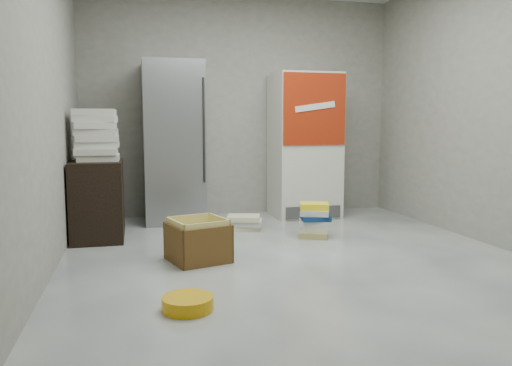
{
  "coord_description": "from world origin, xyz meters",
  "views": [
    {
      "loc": [
        -1.35,
        -3.9,
        1.17
      ],
      "look_at": [
        -0.23,
        0.7,
        0.61
      ],
      "focal_mm": 35.0,
      "sensor_mm": 36.0,
      "label": 1
    }
  ],
  "objects": [
    {
      "name": "ground",
      "position": [
        0.0,
        0.0,
        0.0
      ],
      "size": [
        5.0,
        5.0,
        0.0
      ],
      "primitive_type": "plane",
      "color": "silver",
      "rests_on": "ground"
    },
    {
      "name": "bucket_lid",
      "position": [
        -1.05,
        -0.84,
        0.04
      ],
      "size": [
        0.43,
        0.43,
        0.09
      ],
      "primitive_type": "cylinder",
      "rotation": [
        0.0,
        0.0,
        -0.38
      ],
      "color": "#E9A40B",
      "rests_on": "ground"
    },
    {
      "name": "phonebook_stack_side",
      "position": [
        -0.18,
        1.45,
        0.08
      ],
      "size": [
        0.44,
        0.38,
        0.16
      ],
      "rotation": [
        0.0,
        0.0,
        -0.34
      ],
      "color": "beige",
      "rests_on": "ground"
    },
    {
      "name": "phonebook_stack_main",
      "position": [
        0.44,
        0.9,
        0.18
      ],
      "size": [
        0.36,
        0.33,
        0.36
      ],
      "rotation": [
        0.0,
        0.0,
        -0.27
      ],
      "color": "tan",
      "rests_on": "ground"
    },
    {
      "name": "room_shell",
      "position": [
        0.0,
        0.0,
        1.8
      ],
      "size": [
        4.04,
        5.04,
        2.82
      ],
      "color": "#A19B91",
      "rests_on": "ground"
    },
    {
      "name": "supply_box_stack",
      "position": [
        -1.72,
        1.4,
        1.06
      ],
      "size": [
        0.43,
        0.44,
        0.52
      ],
      "color": "white",
      "rests_on": "wood_shelf"
    },
    {
      "name": "steel_fridge",
      "position": [
        -0.9,
        2.13,
        0.95
      ],
      "size": [
        0.7,
        0.72,
        1.9
      ],
      "color": "#A0A1A7",
      "rests_on": "ground"
    },
    {
      "name": "cardboard_box",
      "position": [
        -0.84,
        0.29,
        0.15
      ],
      "size": [
        0.57,
        0.57,
        0.37
      ],
      "rotation": [
        0.0,
        0.0,
        0.29
      ],
      "color": "yellow",
      "rests_on": "ground"
    },
    {
      "name": "coke_cooler",
      "position": [
        0.75,
        2.12,
        0.9
      ],
      "size": [
        0.8,
        0.73,
        1.8
      ],
      "color": "silver",
      "rests_on": "ground"
    },
    {
      "name": "wood_shelf",
      "position": [
        -1.73,
        1.4,
        0.4
      ],
      "size": [
        0.5,
        0.8,
        0.8
      ],
      "primitive_type": "cube",
      "color": "black",
      "rests_on": "ground"
    }
  ]
}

